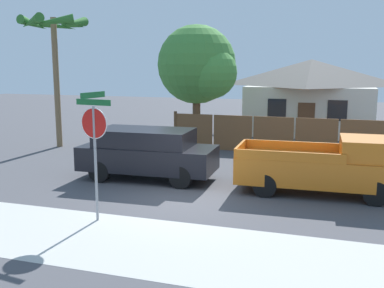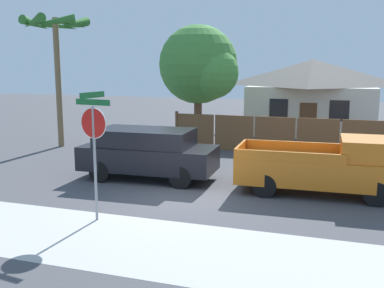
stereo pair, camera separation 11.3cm
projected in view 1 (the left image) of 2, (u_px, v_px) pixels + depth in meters
name	position (u px, v px, depth m)	size (l,w,h in m)	color
ground_plane	(181.00, 198.00, 13.68)	(80.00, 80.00, 0.00)	#47474C
sidewalk_strip	(129.00, 242.00, 10.31)	(36.00, 3.20, 0.01)	#B2B2AD
wooden_fence	(294.00, 136.00, 20.32)	(11.59, 0.12, 1.78)	brown
house	(310.00, 95.00, 26.88)	(7.62, 6.40, 4.34)	beige
oak_tree	(200.00, 66.00, 22.40)	(4.14, 3.94, 6.01)	brown
palm_tree	(54.00, 34.00, 21.41)	(3.09, 3.30, 6.31)	brown
red_suv	(147.00, 152.00, 15.84)	(4.81, 2.14, 1.79)	black
orange_pickup	(327.00, 166.00, 14.03)	(5.19, 2.19, 1.82)	orange
stop_sign	(94.00, 133.00, 11.37)	(1.04, 0.94, 3.35)	gray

